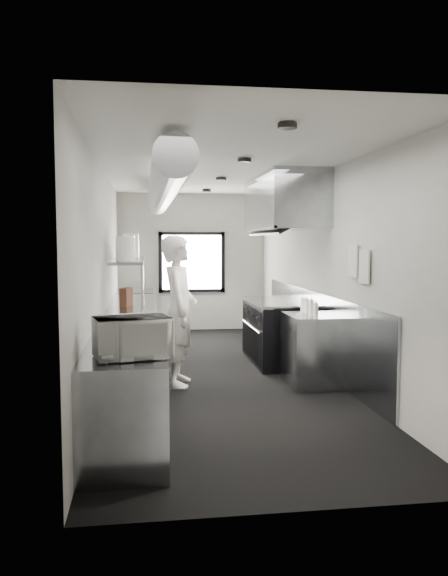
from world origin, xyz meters
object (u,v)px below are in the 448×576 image
object	(u,v)px
far_work_table	(135,314)
plate_stack_c	(127,248)
exhaust_hood	(283,204)
cutting_board	(134,317)
bottle_station	(313,350)
squeeze_bottle_c	(311,308)
knife_block	(126,297)
squeeze_bottle_d	(306,306)
squeeze_bottle_e	(303,305)
plate_stack_d	(131,246)
small_plate	(138,327)
deli_tub_b	(104,338)
prep_counter	(131,352)
plate_stack_a	(126,249)
pass_shelf	(129,261)
line_cook	(179,311)
squeeze_bottle_a	(316,311)
deli_tub_a	(106,346)
squeeze_bottle_b	(311,309)
plate_stack_b	(126,248)
microwave	(132,337)
range	(279,331)

from	to	relation	value
far_work_table	plate_stack_c	world-z (taller)	plate_stack_c
exhaust_hood	cutting_board	xyz separation A→B (m)	(-2.20, -1.36, -1.48)
bottle_station	cutting_board	world-z (taller)	cutting_board
cutting_board	squeeze_bottle_c	bearing A→B (deg)	-2.18
knife_block	squeeze_bottle_d	world-z (taller)	knife_block
bottle_station	squeeze_bottle_e	world-z (taller)	squeeze_bottle_e
plate_stack_d	small_plate	bearing A→B (deg)	-87.60
exhaust_hood	deli_tub_b	bearing A→B (deg)	-127.93
prep_counter	plate_stack_a	size ratio (longest dim) A/B	19.69
prep_counter	squeeze_bottle_d	world-z (taller)	squeeze_bottle_d
bottle_station	plate_stack_c	size ratio (longest dim) A/B	2.94
bottle_station	knife_block	bearing A→B (deg)	151.33
pass_shelf	plate_stack_a	xyz separation A→B (m)	(-0.03, -0.83, 0.19)
cutting_board	plate_stack_d	bearing A→B (deg)	91.61
exhaust_hood	line_cook	world-z (taller)	exhaust_hood
knife_block	far_work_table	bearing A→B (deg)	109.36
deli_tub_b	plate_stack_d	size ratio (longest dim) A/B	0.41
bottle_station	deli_tub_b	distance (m)	3.07
squeeze_bottle_d	pass_shelf	bearing A→B (deg)	146.60
pass_shelf	squeeze_bottle_c	distance (m)	2.94
deli_tub_b	squeeze_bottle_a	xyz separation A→B (m)	(2.42, 1.40, 0.04)
squeeze_bottle_a	squeeze_bottle_e	size ratio (longest dim) A/B	1.02
deli_tub_a	squeeze_bottle_b	size ratio (longest dim) A/B	0.77
cutting_board	squeeze_bottle_c	xyz separation A→B (m)	(2.21, -0.08, 0.09)
squeeze_bottle_e	squeeze_bottle_c	bearing A→B (deg)	-85.75
line_cook	squeeze_bottle_a	world-z (taller)	line_cook
cutting_board	squeeze_bottle_a	world-z (taller)	squeeze_bottle_a
plate_stack_b	squeeze_bottle_d	bearing A→B (deg)	-24.75
knife_block	squeeze_bottle_c	xyz separation A→B (m)	(2.34, -1.35, -0.03)
squeeze_bottle_e	far_work_table	bearing A→B (deg)	121.53
far_work_table	squeeze_bottle_d	size ratio (longest dim) A/B	6.47
deli_tub_a	squeeze_bottle_b	world-z (taller)	squeeze_bottle_b
exhaust_hood	pass_shelf	distance (m)	2.46
microwave	deli_tub_a	size ratio (longest dim) A/B	4.11
range	deli_tub_b	bearing A→B (deg)	-127.25
plate_stack_d	squeeze_bottle_e	distance (m)	3.17
plate_stack_d	squeeze_bottle_b	bearing A→B (deg)	-47.72
deli_tub_a	small_plate	xyz separation A→B (m)	(0.26, 1.25, -0.04)
bottle_station	deli_tub_a	world-z (taller)	deli_tub_a
squeeze_bottle_d	exhaust_hood	bearing A→B (deg)	90.63
microwave	plate_stack_b	distance (m)	3.68
range	squeeze_bottle_c	xyz separation A→B (m)	(0.07, -1.45, 0.53)
squeeze_bottle_b	small_plate	bearing A→B (deg)	-162.26
plate_stack_a	plate_stack_d	world-z (taller)	plate_stack_d
far_work_table	line_cook	bearing A→B (deg)	-80.57
plate_stack_c	plate_stack_d	size ratio (longest dim) A/B	0.80
plate_stack_b	deli_tub_b	bearing A→B (deg)	-92.15
deli_tub_a	squeeze_bottle_d	size ratio (longest dim) A/B	0.71
knife_block	squeeze_bottle_b	world-z (taller)	knife_block
range	bottle_station	size ratio (longest dim) A/B	1.78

